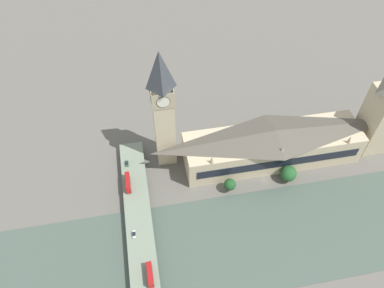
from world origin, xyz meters
TOP-DOWN VIEW (x-y plane):
  - ground_plane at (0.00, 0.00)m, footprint 600.00×600.00m
  - river_water at (-32.87, 0.00)m, footprint 53.74×360.00m
  - parliament_hall at (15.35, -8.00)m, footprint 25.17×100.36m
  - clock_tower at (26.76, 51.48)m, footprint 11.80×11.80m
  - victoria_tower at (15.41, -71.27)m, footprint 18.18×18.18m
  - road_bridge at (-32.87, 71.46)m, footprint 139.49×13.34m
  - double_decker_bus_lead at (-44.81, 68.71)m, footprint 10.73×2.51m
  - double_decker_bus_mid at (7.10, 74.87)m, footprint 11.60×2.47m
  - car_northbound_mid at (-22.73, 74.25)m, footprint 3.89×1.76m
  - car_northbound_tail at (21.57, 74.72)m, footprint 4.13×1.76m
  - tree_embankment_near at (-2.69, 21.03)m, footprint 6.57×6.57m
  - tree_embankment_mid at (-1.45, -12.50)m, footprint 9.17×9.17m

SIDE VIEW (x-z plane):
  - ground_plane at x=0.00m, z-range 0.00..0.00m
  - river_water at x=-32.87m, z-range 0.00..0.30m
  - road_bridge at x=-32.87m, z-range 1.67..7.09m
  - tree_embankment_near at x=-2.69m, z-range 1.27..10.42m
  - tree_embankment_mid at x=-1.45m, z-range 0.66..11.18m
  - car_northbound_tail at x=21.57m, z-range 5.43..6.77m
  - car_northbound_mid at x=-22.73m, z-range 5.40..6.81m
  - double_decker_bus_mid at x=7.10m, z-range 5.67..10.51m
  - double_decker_bus_lead at x=-44.81m, z-range 5.68..10.67m
  - parliament_hall at x=15.35m, z-range -0.07..23.84m
  - victoria_tower at x=15.41m, z-range -2.00..52.23m
  - clock_tower at x=26.76m, z-range 1.95..77.10m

